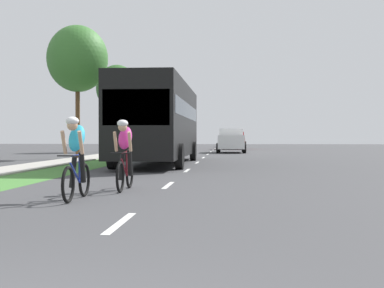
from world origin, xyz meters
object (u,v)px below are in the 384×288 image
cyclist_lead (76,157)px  bus_black (160,119)px  street_tree_far (117,88)px  cyclist_trailing (125,154)px  pickup_red (234,141)px  sedan_silver (231,140)px  suv_white (231,140)px  street_tree_near (78,59)px

cyclist_lead → bus_black: 13.08m
bus_black → street_tree_far: (-5.71, 17.19, 3.01)m
cyclist_trailing → pickup_red: (2.70, 38.16, 0.02)m
bus_black → sedan_silver: 38.03m
bus_black → street_tree_far: bearing=108.4°
cyclist_trailing → street_tree_far: street_tree_far is taller
pickup_red → cyclist_trailing: bearing=-94.0°
cyclist_trailing → sedan_silver: size_ratio=0.40×
cyclist_lead → street_tree_far: 31.06m
bus_black → sedan_silver: bearing=85.3°
pickup_red → cyclist_lead: bearing=-94.7°
cyclist_trailing → bus_black: (-0.75, 11.24, 1.17)m
cyclist_lead → sedan_silver: 50.99m
bus_black → street_tree_far: street_tree_far is taller
street_tree_far → cyclist_lead: bearing=-79.0°
cyclist_lead → suv_white: bearing=84.2°
street_tree_near → street_tree_far: 12.40m
bus_black → suv_white: bus_black is taller
bus_black → sedan_silver: bus_black is taller
sedan_silver → street_tree_near: size_ratio=0.60×
cyclist_lead → suv_white: size_ratio=0.37×
pickup_red → bus_black: bearing=-97.3°
cyclist_lead → bus_black: size_ratio=0.15×
street_tree_far → suv_white: bearing=-6.1°
cyclist_lead → street_tree_near: size_ratio=0.24×
cyclist_trailing → bus_black: bus_black is taller
cyclist_lead → bus_black: (-0.18, 13.02, 1.17)m
bus_black → suv_white: (3.17, 16.23, -1.03)m
cyclist_trailing → suv_white: (2.42, 27.47, 0.14)m
cyclist_lead → cyclist_trailing: bearing=72.3°
cyclist_lead → pickup_red: size_ratio=0.34×
cyclist_lead → street_tree_far: size_ratio=0.25×
pickup_red → street_tree_far: street_tree_far is taller
cyclist_trailing → sedan_silver: (2.39, 49.12, -0.04)m
pickup_red → street_tree_near: street_tree_near is taller
pickup_red → street_tree_near: (-8.58, -22.12, 4.57)m
cyclist_trailing → pickup_red: size_ratio=0.34×
cyclist_trailing → street_tree_far: (-6.46, 28.42, 4.17)m
cyclist_lead → street_tree_near: bearing=106.6°
cyclist_lead → street_tree_near: (-5.31, 17.83, 4.58)m
bus_black → suv_white: size_ratio=2.47×
sedan_silver → street_tree_near: 34.41m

